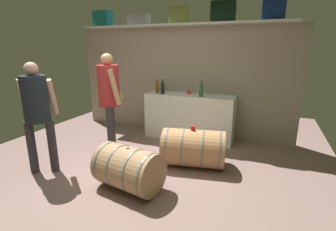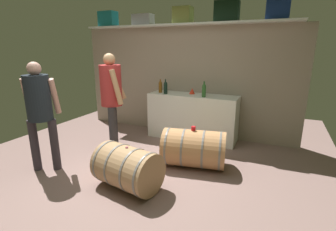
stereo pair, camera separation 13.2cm
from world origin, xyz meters
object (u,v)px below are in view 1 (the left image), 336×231
toolcase_grey (139,20)px  winemaker_pouring (109,93)px  wine_bottle_amber (157,87)px  wine_barrel_far (129,168)px  toolcase_navy (273,9)px  toolcase_black (223,12)px  wine_barrel_near (193,148)px  visitor_tasting (37,107)px  toolcase_olive (179,15)px  work_cabinet (189,117)px  tasting_cup (193,128)px  wine_bottle_dark (163,88)px  wine_bottle_green (201,90)px  red_funnel (189,91)px  wine_glass (201,89)px

toolcase_grey → winemaker_pouring: (0.11, -1.30, -1.27)m
wine_bottle_amber → wine_barrel_far: (0.51, -2.00, -0.73)m
toolcase_navy → wine_barrel_far: bearing=-127.7°
toolcase_black → wine_barrel_far: bearing=-109.6°
wine_bottle_amber → winemaker_pouring: bearing=-110.0°
toolcase_black → toolcase_navy: (0.81, 0.00, 0.00)m
wine_barrel_near → toolcase_navy: bearing=44.7°
visitor_tasting → toolcase_grey: bearing=52.1°
toolcase_olive → visitor_tasting: bearing=-119.1°
toolcase_grey → work_cabinet: (1.16, -0.17, -1.86)m
wine_barrel_near → tasting_cup: (-0.02, -0.00, 0.32)m
work_cabinet → wine_bottle_dark: (-0.52, -0.14, 0.57)m
toolcase_grey → wine_barrel_near: 2.88m
wine_barrel_near → work_cabinet: bearing=99.7°
wine_bottle_green → wine_bottle_amber: wine_bottle_green is taller
toolcase_black → wine_barrel_near: size_ratio=0.41×
toolcase_navy → wine_barrel_near: bearing=-128.9°
wine_bottle_dark → wine_barrel_far: 2.09m
toolcase_black → wine_bottle_dark: toolcase_black is taller
winemaker_pouring → toolcase_olive: bearing=117.6°
wine_bottle_amber → wine_barrel_near: bearing=-44.8°
wine_bottle_green → red_funnel: 0.37m
wine_bottle_green → work_cabinet: bearing=153.2°
visitor_tasting → wine_barrel_far: bearing=-25.6°
wine_bottle_amber → red_funnel: wine_bottle_amber is taller
work_cabinet → wine_bottle_green: 0.64m
toolcase_olive → toolcase_black: (0.82, 0.00, 0.02)m
wine_barrel_far → winemaker_pouring: size_ratio=0.53×
wine_bottle_dark → wine_bottle_green: bearing=0.9°
wine_bottle_green → visitor_tasting: (-1.79, -2.01, -0.04)m
toolcase_black → red_funnel: 1.53m
red_funnel → visitor_tasting: bearing=-124.0°
wine_bottle_green → wine_bottle_amber: (-0.92, 0.06, -0.00)m
wine_bottle_amber → red_funnel: (0.62, 0.14, -0.07)m
wine_bottle_green → red_funnel: wine_bottle_green is taller
wine_bottle_dark → wine_glass: 0.74m
visitor_tasting → wine_glass: bearing=22.6°
toolcase_navy → wine_glass: 1.78m
toolcase_black → wine_barrel_far: (-0.68, -2.24, -2.09)m
winemaker_pouring → visitor_tasting: winemaker_pouring is taller
tasting_cup → toolcase_black: bearing=84.9°
wine_bottle_green → toolcase_olive: bearing=151.4°
toolcase_black → winemaker_pouring: toolcase_black is taller
toolcase_grey → wine_bottle_green: size_ratio=1.45×
work_cabinet → wine_bottle_green: size_ratio=6.03×
wine_bottle_amber → visitor_tasting: size_ratio=0.17×
wine_barrel_near → visitor_tasting: visitor_tasting is taller
wine_bottle_green → visitor_tasting: 2.69m
visitor_tasting → wine_bottle_amber: bearing=38.6°
wine_barrel_near → wine_barrel_far: wine_barrel_near is taller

